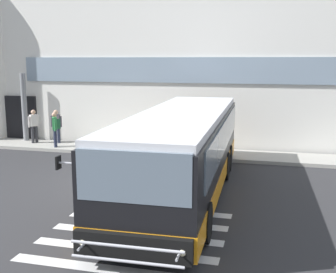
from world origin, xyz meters
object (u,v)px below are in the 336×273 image
(passenger_near_column, at_px, (34,125))
(bus_main_foreground, at_px, (182,154))
(passenger_at_curb_edge, at_px, (55,127))
(passenger_by_doorway, at_px, (56,125))
(safety_bollard_yellow, at_px, (173,150))
(entry_support_column, at_px, (24,107))

(passenger_near_column, bearing_deg, bus_main_foreground, -33.06)
(passenger_at_curb_edge, bearing_deg, passenger_near_column, 157.19)
(passenger_by_doorway, xyz_separation_m, passenger_at_curb_edge, (0.45, -0.89, 0.03))
(passenger_by_doorway, bearing_deg, bus_main_foreground, -37.74)
(passenger_by_doorway, distance_m, passenger_at_curb_edge, 0.99)
(passenger_by_doorway, xyz_separation_m, safety_bollard_yellow, (6.40, -1.55, -0.63))
(passenger_near_column, xyz_separation_m, safety_bollard_yellow, (7.51, -1.32, -0.63))
(safety_bollard_yellow, bearing_deg, passenger_at_curb_edge, 173.66)
(passenger_near_column, distance_m, passenger_at_curb_edge, 1.70)
(bus_main_foreground, bearing_deg, passenger_by_doorway, 142.26)
(entry_support_column, height_order, passenger_near_column, entry_support_column)
(passenger_at_curb_edge, xyz_separation_m, safety_bollard_yellow, (5.95, -0.66, -0.66))
(bus_main_foreground, distance_m, passenger_at_curb_edge, 8.94)
(entry_support_column, distance_m, safety_bollard_yellow, 8.63)
(entry_support_column, height_order, bus_main_foreground, entry_support_column)
(passenger_near_column, relative_size, safety_bollard_yellow, 1.86)
(entry_support_column, relative_size, passenger_by_doorway, 2.07)
(entry_support_column, distance_m, passenger_at_curb_edge, 2.73)
(bus_main_foreground, height_order, passenger_near_column, bus_main_foreground)
(entry_support_column, xyz_separation_m, passenger_at_curb_edge, (2.36, -1.14, -0.77))
(passenger_near_column, height_order, passenger_at_curb_edge, same)
(safety_bollard_yellow, bearing_deg, passenger_by_doorway, 166.40)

